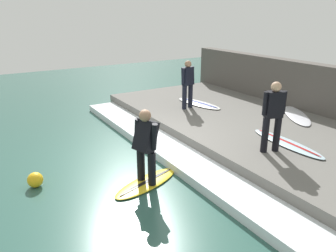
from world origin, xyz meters
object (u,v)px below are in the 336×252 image
surfer_riding (146,143)px  surfboard_spare (297,115)px  surfer_waiting_near (273,113)px  surfer_waiting_far (188,82)px  marker_buoy (35,180)px  surfboard_waiting_near (287,143)px  surfboard_waiting_far (199,103)px  surfboard_riding (147,183)px

surfer_riding → surfboard_spare: size_ratio=0.80×
surfer_waiting_near → surfboard_spare: 3.13m
surfer_riding → surfer_waiting_far: surfer_waiting_far is taller
surfer_waiting_near → surfboard_spare: surfer_waiting_near is taller
surfer_riding → marker_buoy: surfer_riding is taller
surfer_waiting_near → marker_buoy: (-4.68, 1.89, -1.16)m
surfboard_waiting_near → surfboard_waiting_far: 3.92m
surfer_riding → surfboard_waiting_near: surfer_riding is taller
surfboard_riding → marker_buoy: 2.27m
marker_buoy → surfboard_riding: bearing=-28.9°
surfer_waiting_near → marker_buoy: surfer_waiting_near is taller
surfboard_spare → surfboard_riding: bearing=-173.9°
surfer_riding → surfboard_waiting_near: (3.37, -0.73, -0.47)m
surfer_waiting_far → surfer_riding: bearing=-135.9°
surfboard_spare → surfer_waiting_near: bearing=-153.0°
marker_buoy → surfboard_spare: bearing=-4.1°
surfer_waiting_near → surfboard_waiting_near: surfer_waiting_near is taller
surfboard_riding → surfboard_waiting_far: bearing=40.7°
marker_buoy → surfboard_waiting_far: bearing=20.1°
surfer_riding → surfboard_waiting_far: size_ratio=0.81×
surfer_waiting_far → surfboard_waiting_far: (0.59, 0.17, -0.83)m
surfboard_waiting_near → surfboard_waiting_far: size_ratio=1.09×
surfer_riding → surfer_waiting_near: size_ratio=0.98×
surfboard_riding → surfboard_waiting_near: bearing=-12.3°
surfboard_riding → surfboard_waiting_near: surfboard_waiting_near is taller
surfboard_spare → marker_buoy: 7.39m
surfboard_riding → surfer_waiting_near: 3.10m
surfer_waiting_near → surfer_waiting_far: size_ratio=1.04×
surfboard_waiting_near → surfer_waiting_far: (-0.27, 3.74, 0.83)m
surfer_waiting_near → marker_buoy: 5.18m
marker_buoy → surfer_waiting_near: bearing=-22.0°
surfboard_waiting_near → surfer_waiting_near: bearing=-174.4°
surfboard_riding → surfer_riding: surfer_riding is taller
surfer_riding → surfboard_waiting_far: 4.88m
surfboard_waiting_near → marker_buoy: 5.66m
surfboard_riding → marker_buoy: bearing=151.1°
surfboard_riding → marker_buoy: marker_buoy is taller
surfer_riding → marker_buoy: 2.39m
surfboard_riding → surfboard_spare: 5.43m
surfboard_waiting_far → surfer_waiting_near: bearing=-103.9°
surfer_riding → marker_buoy: size_ratio=4.96×
surfer_waiting_far → surfboard_waiting_near: bearing=-85.9°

